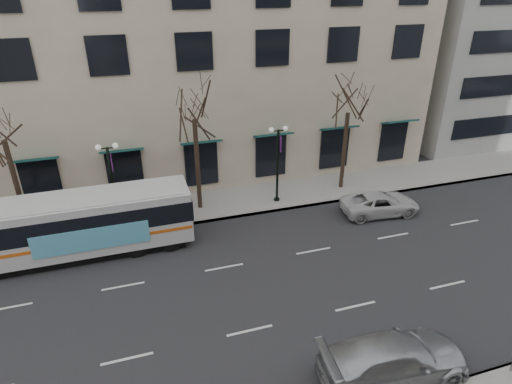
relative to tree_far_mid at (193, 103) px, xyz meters
name	(u,v)px	position (x,y,z in m)	size (l,w,h in m)	color
ground	(236,296)	(0.00, -8.80, -6.91)	(160.00, 160.00, 0.00)	black
sidewalk_far	(273,196)	(5.00, 0.20, -6.83)	(80.00, 4.00, 0.15)	gray
tree_far_mid	(193,103)	(0.00, 0.00, 0.00)	(3.60, 3.60, 8.55)	black
tree_far_right	(349,98)	(10.00, 0.00, -0.48)	(3.60, 3.60, 8.06)	black
lamp_post_left	(113,181)	(-4.99, -0.60, -3.96)	(1.22, 0.45, 5.21)	black
lamp_post_right	(278,161)	(5.01, -0.60, -3.96)	(1.22, 0.45, 5.21)	black
city_bus	(72,225)	(-7.18, -3.00, -5.07)	(12.39, 2.81, 3.35)	silver
silver_car	(394,358)	(4.44, -14.81, -6.08)	(2.31, 5.68, 1.65)	#A3A7AA
white_pickup	(380,203)	(10.68, -3.88, -6.23)	(2.25, 4.89, 1.36)	silver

